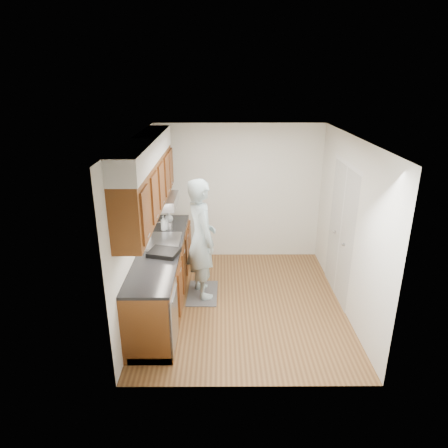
# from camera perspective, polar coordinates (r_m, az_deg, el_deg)

# --- Properties ---
(floor) EXTENTS (3.50, 3.50, 0.00)m
(floor) POSITION_cam_1_polar(r_m,az_deg,el_deg) (6.24, 2.63, -11.18)
(floor) COLOR brown
(floor) RESTS_ON ground
(ceiling) EXTENTS (3.50, 3.50, 0.00)m
(ceiling) POSITION_cam_1_polar(r_m,az_deg,el_deg) (5.36, 3.07, 12.17)
(ceiling) COLOR white
(ceiling) RESTS_ON wall_left
(wall_left) EXTENTS (0.02, 3.50, 2.50)m
(wall_left) POSITION_cam_1_polar(r_m,az_deg,el_deg) (5.80, -12.14, -0.42)
(wall_left) COLOR silver
(wall_left) RESTS_ON floor
(wall_right) EXTENTS (0.02, 3.50, 2.50)m
(wall_right) POSITION_cam_1_polar(r_m,az_deg,el_deg) (5.95, 17.40, -0.35)
(wall_right) COLOR silver
(wall_right) RESTS_ON floor
(wall_back) EXTENTS (3.00, 0.02, 2.50)m
(wall_back) POSITION_cam_1_polar(r_m,az_deg,el_deg) (7.34, 2.12, 4.51)
(wall_back) COLOR silver
(wall_back) RESTS_ON floor
(counter) EXTENTS (0.64, 2.80, 1.30)m
(counter) POSITION_cam_1_polar(r_m,az_deg,el_deg) (6.05, -8.80, -7.16)
(counter) COLOR brown
(counter) RESTS_ON floor
(upper_cabinets) EXTENTS (0.47, 2.80, 1.21)m
(upper_cabinets) POSITION_cam_1_polar(r_m,az_deg,el_deg) (5.60, -10.89, 6.44)
(upper_cabinets) COLOR brown
(upper_cabinets) RESTS_ON wall_left
(closet_door) EXTENTS (0.02, 1.22, 2.05)m
(closet_door) POSITION_cam_1_polar(r_m,az_deg,el_deg) (6.30, 16.30, -1.29)
(closet_door) COLOR silver
(closet_door) RESTS_ON wall_right
(floor_mat) EXTENTS (0.48, 0.80, 0.01)m
(floor_mat) POSITION_cam_1_polar(r_m,az_deg,el_deg) (6.47, -3.08, -9.84)
(floor_mat) COLOR slate
(floor_mat) RESTS_ON floor
(person) EXTENTS (0.74, 0.88, 2.12)m
(person) POSITION_cam_1_polar(r_m,az_deg,el_deg) (6.00, -3.27, -1.01)
(person) COLOR #A1BDC4
(person) RESTS_ON floor_mat
(soap_bottle_a) EXTENTS (0.12, 0.12, 0.25)m
(soap_bottle_a) POSITION_cam_1_polar(r_m,az_deg,el_deg) (6.42, -8.65, 0.13)
(soap_bottle_a) COLOR silver
(soap_bottle_a) RESTS_ON counter
(soap_bottle_b) EXTENTS (0.12, 0.12, 0.20)m
(soap_bottle_b) POSITION_cam_1_polar(r_m,az_deg,el_deg) (6.47, -8.19, 0.07)
(soap_bottle_b) COLOR silver
(soap_bottle_b) RESTS_ON counter
(soap_bottle_c) EXTENTS (0.21, 0.21, 0.19)m
(soap_bottle_c) POSITION_cam_1_polar(r_m,az_deg,el_deg) (6.76, -7.92, 0.99)
(soap_bottle_c) COLOR silver
(soap_bottle_c) RESTS_ON counter
(steel_can) EXTENTS (0.08, 0.08, 0.13)m
(steel_can) POSITION_cam_1_polar(r_m,az_deg,el_deg) (6.42, -7.72, -0.34)
(steel_can) COLOR #A5A5AA
(steel_can) RESTS_ON counter
(dish_rack) EXTENTS (0.47, 0.42, 0.06)m
(dish_rack) POSITION_cam_1_polar(r_m,az_deg,el_deg) (5.60, -8.58, -4.05)
(dish_rack) COLOR black
(dish_rack) RESTS_ON counter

